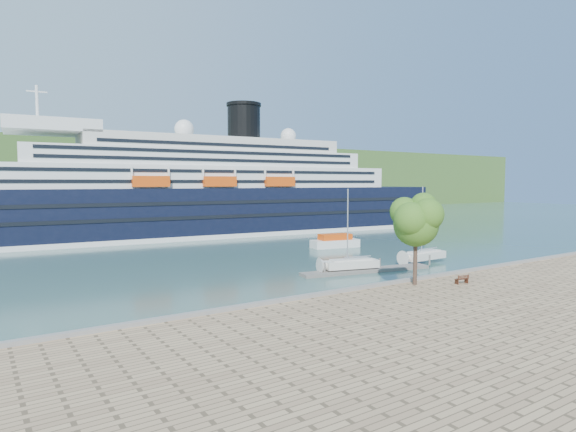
# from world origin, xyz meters

# --- Properties ---
(ground) EXTENTS (400.00, 400.00, 0.00)m
(ground) POSITION_xyz_m (0.00, 0.00, 0.00)
(ground) COLOR #2E524D
(ground) RESTS_ON ground
(far_hillside) EXTENTS (400.00, 50.00, 24.00)m
(far_hillside) POSITION_xyz_m (0.00, 145.00, 12.00)
(far_hillside) COLOR #3A6026
(far_hillside) RESTS_ON ground
(quay_coping) EXTENTS (220.00, 0.50, 0.30)m
(quay_coping) POSITION_xyz_m (0.00, -0.20, 1.15)
(quay_coping) COLOR slate
(quay_coping) RESTS_ON promenade
(cruise_ship) EXTENTS (119.73, 26.26, 26.67)m
(cruise_ship) POSITION_xyz_m (-4.99, 57.19, 13.33)
(cruise_ship) COLOR black
(cruise_ship) RESTS_ON ground
(park_bench) EXTENTS (1.48, 0.81, 0.90)m
(park_bench) POSITION_xyz_m (-1.72, -3.61, 1.45)
(park_bench) COLOR #4F2516
(park_bench) RESTS_ON promenade
(promenade_tree) EXTENTS (5.53, 5.53, 9.16)m
(promenade_tree) POSITION_xyz_m (-5.70, -1.50, 5.58)
(promenade_tree) COLOR #326119
(promenade_tree) RESTS_ON promenade
(floating_pontoon) EXTENTS (16.54, 4.98, 0.37)m
(floating_pontoon) POSITION_xyz_m (-1.43, 9.63, 0.18)
(floating_pontoon) COLOR slate
(floating_pontoon) RESTS_ON ground
(sailboat_white_near) EXTENTS (7.44, 3.67, 9.27)m
(sailboat_white_near) POSITION_xyz_m (-3.07, 10.46, 4.63)
(sailboat_white_near) COLOR silver
(sailboat_white_near) RESTS_ON ground
(sailboat_white_far) EXTENTS (7.40, 2.33, 9.46)m
(sailboat_white_far) POSITION_xyz_m (9.07, 10.17, 4.73)
(sailboat_white_far) COLOR silver
(sailboat_white_far) RESTS_ON ground
(tender_launch) EXTENTS (8.25, 4.04, 2.18)m
(tender_launch) POSITION_xyz_m (8.91, 28.26, 1.09)
(tender_launch) COLOR #DE470D
(tender_launch) RESTS_ON ground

